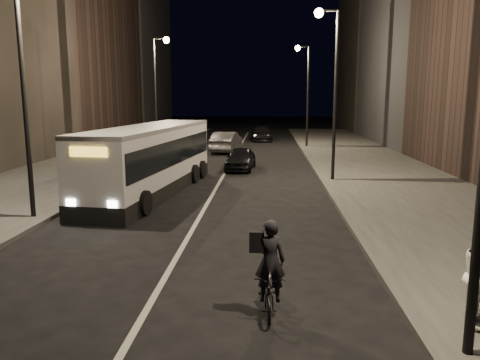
# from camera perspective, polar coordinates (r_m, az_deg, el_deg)

# --- Properties ---
(ground) EXTENTS (180.00, 180.00, 0.00)m
(ground) POSITION_cam_1_polar(r_m,az_deg,el_deg) (12.07, -8.30, -10.30)
(ground) COLOR black
(ground) RESTS_ON ground
(sidewalk_right) EXTENTS (7.00, 70.00, 0.16)m
(sidewalk_right) POSITION_cam_1_polar(r_m,az_deg,el_deg) (26.13, 16.92, 0.62)
(sidewalk_right) COLOR #353432
(sidewalk_right) RESTS_ON ground
(sidewalk_left) EXTENTS (7.00, 70.00, 0.16)m
(sidewalk_left) POSITION_cam_1_polar(r_m,az_deg,el_deg) (27.63, -19.81, 0.96)
(sidewalk_left) COLOR #353432
(sidewalk_left) RESTS_ON ground
(building_row_right) EXTENTS (8.00, 61.00, 21.00)m
(building_row_right) POSITION_cam_1_polar(r_m,az_deg,el_deg) (41.39, 23.83, 18.06)
(building_row_right) COLOR black
(building_row_right) RESTS_ON ground
(building_row_left) EXTENTS (8.00, 61.00, 22.00)m
(building_row_left) POSITION_cam_1_polar(r_m,az_deg,el_deg) (44.16, -22.41, 18.26)
(building_row_left) COLOR black
(building_row_left) RESTS_ON ground
(streetlight_right_near) EXTENTS (1.20, 0.44, 8.12)m
(streetlight_right_near) POSITION_cam_1_polar(r_m,az_deg,el_deg) (7.75, 27.16, 17.76)
(streetlight_right_near) COLOR black
(streetlight_right_near) RESTS_ON sidewalk_right
(streetlight_right_mid) EXTENTS (1.20, 0.44, 8.12)m
(streetlight_right_mid) POSITION_cam_1_polar(r_m,az_deg,el_deg) (23.29, 10.98, 12.82)
(streetlight_right_mid) COLOR black
(streetlight_right_mid) RESTS_ON sidewalk_right
(streetlight_right_far) EXTENTS (1.20, 0.44, 8.12)m
(streetlight_right_far) POSITION_cam_1_polar(r_m,az_deg,el_deg) (39.20, 7.91, 11.73)
(streetlight_right_far) COLOR black
(streetlight_right_far) RESTS_ON sidewalk_right
(streetlight_left_near) EXTENTS (1.20, 0.44, 8.12)m
(streetlight_left_near) POSITION_cam_1_polar(r_m,az_deg,el_deg) (16.97, -24.30, 13.21)
(streetlight_left_near) COLOR black
(streetlight_left_near) RESTS_ON sidewalk_left
(streetlight_left_far) EXTENTS (1.20, 0.44, 8.12)m
(streetlight_left_far) POSITION_cam_1_polar(r_m,az_deg,el_deg) (33.98, -9.91, 11.94)
(streetlight_left_far) COLOR black
(streetlight_left_far) RESTS_ON sidewalk_left
(city_bus) EXTENTS (3.56, 11.11, 2.95)m
(city_bus) POSITION_cam_1_polar(r_m,az_deg,el_deg) (20.74, -10.80, 2.77)
(city_bus) COLOR silver
(city_bus) RESTS_ON ground
(cyclist_on_bicycle) EXTENTS (0.62, 1.69, 1.94)m
(cyclist_on_bicycle) POSITION_cam_1_polar(r_m,az_deg,el_deg) (9.29, 3.62, -12.32)
(cyclist_on_bicycle) COLOR black
(cyclist_on_bicycle) RESTS_ON ground
(car_near) EXTENTS (1.81, 3.92, 1.30)m
(car_near) POSITION_cam_1_polar(r_m,az_deg,el_deg) (27.16, 0.06, 2.62)
(car_near) COLOR black
(car_near) RESTS_ON ground
(car_mid) EXTENTS (2.20, 4.92, 1.57)m
(car_mid) POSITION_cam_1_polar(r_m,az_deg,el_deg) (35.89, -1.68, 4.67)
(car_mid) COLOR #353437
(car_mid) RESTS_ON ground
(car_far) EXTENTS (2.35, 4.91, 1.38)m
(car_far) POSITION_cam_1_polar(r_m,az_deg,el_deg) (45.45, 2.63, 5.69)
(car_far) COLOR black
(car_far) RESTS_ON ground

